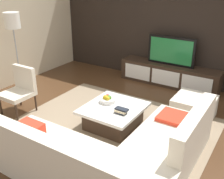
% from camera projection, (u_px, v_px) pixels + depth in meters
% --- Properties ---
extents(ground_plane, '(14.00, 14.00, 0.00)m').
position_uv_depth(ground_plane, '(115.00, 130.00, 4.58)').
color(ground_plane, '#4C301C').
extents(feature_wall_back, '(6.40, 0.12, 2.80)m').
position_uv_depth(feature_wall_back, '(178.00, 23.00, 6.11)').
color(feature_wall_back, black).
rests_on(feature_wall_back, ground).
extents(area_rug, '(3.30, 2.73, 0.01)m').
position_uv_depth(area_rug, '(110.00, 128.00, 4.63)').
color(area_rug, gray).
rests_on(area_rug, ground).
extents(media_console, '(2.34, 0.47, 0.50)m').
position_uv_depth(media_console, '(169.00, 75.00, 6.34)').
color(media_console, '#332319').
rests_on(media_console, ground).
extents(television, '(1.10, 0.06, 0.66)m').
position_uv_depth(television, '(171.00, 51.00, 6.10)').
color(television, black).
rests_on(television, media_console).
extents(sectional_couch, '(2.45, 2.30, 0.80)m').
position_uv_depth(sectional_couch, '(112.00, 155.00, 3.53)').
color(sectional_couch, beige).
rests_on(sectional_couch, ground).
extents(coffee_table, '(0.94, 1.01, 0.38)m').
position_uv_depth(coffee_table, '(114.00, 116.00, 4.63)').
color(coffee_table, '#332319').
rests_on(coffee_table, ground).
extents(accent_chair_near, '(0.53, 0.54, 0.87)m').
position_uv_depth(accent_chair_near, '(20.00, 87.00, 5.05)').
color(accent_chair_near, '#332319').
rests_on(accent_chair_near, ground).
extents(floor_lamp, '(0.31, 0.31, 1.74)m').
position_uv_depth(floor_lamp, '(13.00, 26.00, 5.46)').
color(floor_lamp, '#A5A5AA').
rests_on(floor_lamp, ground).
extents(ottoman, '(0.70, 0.70, 0.40)m').
position_uv_depth(ottoman, '(194.00, 108.00, 4.91)').
color(ottoman, beige).
rests_on(ottoman, ground).
extents(fruit_bowl, '(0.28, 0.28, 0.13)m').
position_uv_depth(fruit_bowl, '(108.00, 99.00, 4.70)').
color(fruit_bowl, silver).
rests_on(fruit_bowl, coffee_table).
extents(book_stack, '(0.22, 0.15, 0.08)m').
position_uv_depth(book_stack, '(121.00, 111.00, 4.34)').
color(book_stack, '#1E232D').
rests_on(book_stack, coffee_table).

